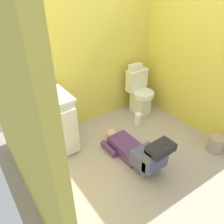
# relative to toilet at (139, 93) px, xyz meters

# --- Properties ---
(ground_plane) EXTENTS (2.93, 2.96, 0.04)m
(ground_plane) POSITION_rel_toilet_xyz_m (-0.83, -0.70, -0.39)
(ground_plane) COLOR #A5968B
(wall_back) EXTENTS (2.59, 0.08, 2.40)m
(wall_back) POSITION_rel_toilet_xyz_m (-0.83, 0.32, 0.83)
(wall_back) COLOR #D8C64A
(wall_back) RESTS_ON ground_plane
(wall_left) EXTENTS (0.08, 1.96, 2.40)m
(wall_left) POSITION_rel_toilet_xyz_m (-2.09, -0.70, 0.83)
(wall_left) COLOR #D8C64A
(wall_left) RESTS_ON ground_plane
(wall_right) EXTENTS (0.08, 1.96, 2.40)m
(wall_right) POSITION_rel_toilet_xyz_m (0.42, -0.70, 0.83)
(wall_right) COLOR #D8C64A
(wall_right) RESTS_ON ground_plane
(toilet) EXTENTS (0.36, 0.46, 0.75)m
(toilet) POSITION_rel_toilet_xyz_m (0.00, 0.00, 0.00)
(toilet) COLOR silver
(toilet) RESTS_ON ground_plane
(vanity_cabinet) EXTENTS (0.60, 0.53, 0.82)m
(vanity_cabinet) POSITION_rel_toilet_xyz_m (-1.62, -0.07, 0.05)
(vanity_cabinet) COLOR silver
(vanity_cabinet) RESTS_ON ground_plane
(faucet) EXTENTS (0.02, 0.02, 0.10)m
(faucet) POSITION_rel_toilet_xyz_m (-1.63, 0.08, 0.50)
(faucet) COLOR silver
(faucet) RESTS_ON vanity_cabinet
(person_plumber) EXTENTS (0.39, 1.06, 0.52)m
(person_plumber) POSITION_rel_toilet_xyz_m (-0.85, -0.89, -0.19)
(person_plumber) COLOR #512D6B
(person_plumber) RESTS_ON ground_plane
(tissue_box) EXTENTS (0.22, 0.11, 0.10)m
(tissue_box) POSITION_rel_toilet_xyz_m (-0.05, 0.09, 0.43)
(tissue_box) COLOR silver
(tissue_box) RESTS_ON toilet
(soap_dispenser) EXTENTS (0.06, 0.06, 0.17)m
(soap_dispenser) POSITION_rel_toilet_xyz_m (-1.82, 0.06, 0.52)
(soap_dispenser) COLOR #34975E
(soap_dispenser) RESTS_ON vanity_cabinet
(bottle_pink) EXTENTS (0.06, 0.06, 0.10)m
(bottle_pink) POSITION_rel_toilet_xyz_m (-1.73, 0.07, 0.50)
(bottle_pink) COLOR pink
(bottle_pink) RESTS_ON vanity_cabinet
(bottle_green) EXTENTS (0.05, 0.05, 0.14)m
(bottle_green) POSITION_rel_toilet_xyz_m (-1.66, 0.02, 0.52)
(bottle_green) COLOR #4D9646
(bottle_green) RESTS_ON vanity_cabinet
(bottle_blue) EXTENTS (0.05, 0.05, 0.15)m
(bottle_blue) POSITION_rel_toilet_xyz_m (-1.58, 0.07, 0.53)
(bottle_blue) COLOR #415FB4
(bottle_blue) RESTS_ON vanity_cabinet
(trash_can) EXTENTS (0.20, 0.20, 0.23)m
(trash_can) POSITION_rel_toilet_xyz_m (0.16, -1.38, -0.25)
(trash_can) COLOR gray
(trash_can) RESTS_ON ground_plane
(paper_towel_roll) EXTENTS (0.11, 0.11, 0.22)m
(paper_towel_roll) POSITION_rel_toilet_xyz_m (-0.30, -0.32, -0.26)
(paper_towel_roll) COLOR white
(paper_towel_roll) RESTS_ON ground_plane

